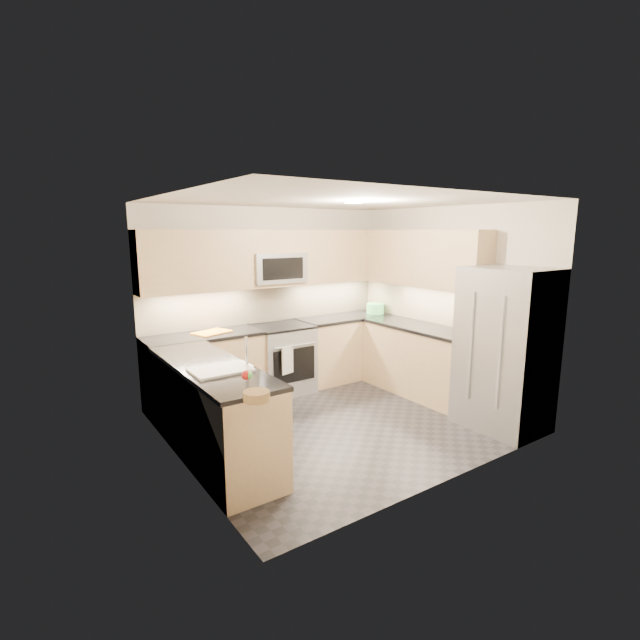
# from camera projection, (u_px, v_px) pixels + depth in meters

# --- Properties ---
(floor) EXTENTS (3.60, 3.20, 0.00)m
(floor) POSITION_uv_depth(u_px,v_px,m) (337.00, 421.00, 5.39)
(floor) COLOR black
(floor) RESTS_ON ground
(ceiling) EXTENTS (3.60, 3.20, 0.02)m
(ceiling) POSITION_uv_depth(u_px,v_px,m) (339.00, 201.00, 4.92)
(ceiling) COLOR beige
(ceiling) RESTS_ON wall_back
(wall_back) EXTENTS (3.60, 0.02, 2.50)m
(wall_back) POSITION_uv_depth(u_px,v_px,m) (269.00, 299.00, 6.45)
(wall_back) COLOR beige
(wall_back) RESTS_ON floor
(wall_front) EXTENTS (3.60, 0.02, 2.50)m
(wall_front) POSITION_uv_depth(u_px,v_px,m) (452.00, 344.00, 3.86)
(wall_front) COLOR beige
(wall_front) RESTS_ON floor
(wall_left) EXTENTS (0.02, 3.20, 2.50)m
(wall_left) POSITION_uv_depth(u_px,v_px,m) (177.00, 336.00, 4.16)
(wall_left) COLOR beige
(wall_left) RESTS_ON floor
(wall_right) EXTENTS (0.02, 3.20, 2.50)m
(wall_right) POSITION_uv_depth(u_px,v_px,m) (446.00, 302.00, 6.16)
(wall_right) COLOR beige
(wall_right) RESTS_ON floor
(base_cab_back_left) EXTENTS (1.42, 0.60, 0.90)m
(base_cab_back_left) POSITION_uv_depth(u_px,v_px,m) (205.00, 373.00, 5.76)
(base_cab_back_left) COLOR tan
(base_cab_back_left) RESTS_ON floor
(base_cab_back_right) EXTENTS (1.42, 0.60, 0.90)m
(base_cab_back_right) POSITION_uv_depth(u_px,v_px,m) (344.00, 348.00, 6.97)
(base_cab_back_right) COLOR tan
(base_cab_back_right) RESTS_ON floor
(base_cab_right) EXTENTS (0.60, 1.70, 0.90)m
(base_cab_right) POSITION_uv_depth(u_px,v_px,m) (420.00, 361.00, 6.26)
(base_cab_right) COLOR tan
(base_cab_right) RESTS_ON floor
(base_cab_peninsula) EXTENTS (0.60, 2.00, 0.90)m
(base_cab_peninsula) POSITION_uv_depth(u_px,v_px,m) (213.00, 413.00, 4.48)
(base_cab_peninsula) COLOR tan
(base_cab_peninsula) RESTS_ON floor
(countertop_back_left) EXTENTS (1.42, 0.63, 0.04)m
(countertop_back_left) POSITION_uv_depth(u_px,v_px,m) (203.00, 336.00, 5.67)
(countertop_back_left) COLOR black
(countertop_back_left) RESTS_ON base_cab_back_left
(countertop_back_right) EXTENTS (1.42, 0.63, 0.04)m
(countertop_back_right) POSITION_uv_depth(u_px,v_px,m) (344.00, 317.00, 6.88)
(countertop_back_right) COLOR black
(countertop_back_right) RESTS_ON base_cab_back_right
(countertop_right) EXTENTS (0.63, 1.70, 0.04)m
(countertop_right) POSITION_uv_depth(u_px,v_px,m) (421.00, 327.00, 6.18)
(countertop_right) COLOR black
(countertop_right) RESTS_ON base_cab_right
(countertop_peninsula) EXTENTS (0.63, 2.00, 0.04)m
(countertop_peninsula) POSITION_uv_depth(u_px,v_px,m) (211.00, 366.00, 4.39)
(countertop_peninsula) COLOR black
(countertop_peninsula) RESTS_ON base_cab_peninsula
(upper_cab_back) EXTENTS (3.60, 0.35, 0.75)m
(upper_cab_back) POSITION_uv_depth(u_px,v_px,m) (275.00, 258.00, 6.20)
(upper_cab_back) COLOR tan
(upper_cab_back) RESTS_ON wall_back
(upper_cab_right) EXTENTS (0.35, 1.95, 0.75)m
(upper_cab_right) POSITION_uv_depth(u_px,v_px,m) (423.00, 258.00, 6.18)
(upper_cab_right) COLOR tan
(upper_cab_right) RESTS_ON wall_right
(backsplash_back) EXTENTS (3.60, 0.01, 0.51)m
(backsplash_back) POSITION_uv_depth(u_px,v_px,m) (270.00, 303.00, 6.46)
(backsplash_back) COLOR tan
(backsplash_back) RESTS_ON wall_back
(backsplash_right) EXTENTS (0.01, 2.30, 0.51)m
(backsplash_right) POSITION_uv_depth(u_px,v_px,m) (421.00, 302.00, 6.53)
(backsplash_right) COLOR tan
(backsplash_right) RESTS_ON wall_right
(gas_range) EXTENTS (0.76, 0.65, 0.91)m
(gas_range) POSITION_uv_depth(u_px,v_px,m) (282.00, 359.00, 6.34)
(gas_range) COLOR #A8A9B0
(gas_range) RESTS_ON floor
(range_cooktop) EXTENTS (0.76, 0.65, 0.03)m
(range_cooktop) POSITION_uv_depth(u_px,v_px,m) (281.00, 326.00, 6.25)
(range_cooktop) COLOR black
(range_cooktop) RESTS_ON gas_range
(oven_door_glass) EXTENTS (0.62, 0.02, 0.45)m
(oven_door_glass) POSITION_uv_depth(u_px,v_px,m) (294.00, 365.00, 6.07)
(oven_door_glass) COLOR black
(oven_door_glass) RESTS_ON gas_range
(oven_handle) EXTENTS (0.60, 0.02, 0.02)m
(oven_handle) POSITION_uv_depth(u_px,v_px,m) (295.00, 346.00, 6.01)
(oven_handle) COLOR #B2B5BA
(oven_handle) RESTS_ON gas_range
(microwave) EXTENTS (0.76, 0.40, 0.40)m
(microwave) POSITION_uv_depth(u_px,v_px,m) (276.00, 268.00, 6.21)
(microwave) COLOR #95999D
(microwave) RESTS_ON upper_cab_back
(microwave_door) EXTENTS (0.60, 0.01, 0.28)m
(microwave_door) POSITION_uv_depth(u_px,v_px,m) (283.00, 269.00, 6.04)
(microwave_door) COLOR black
(microwave_door) RESTS_ON microwave
(refrigerator) EXTENTS (0.70, 0.90, 1.80)m
(refrigerator) POSITION_uv_depth(u_px,v_px,m) (505.00, 349.00, 5.10)
(refrigerator) COLOR #999CA1
(refrigerator) RESTS_ON floor
(fridge_handle_left) EXTENTS (0.02, 0.02, 1.20)m
(fridge_handle_left) POSITION_uv_depth(u_px,v_px,m) (500.00, 353.00, 4.74)
(fridge_handle_left) COLOR #B2B5BA
(fridge_handle_left) RESTS_ON refrigerator
(fridge_handle_right) EXTENTS (0.02, 0.02, 1.20)m
(fridge_handle_right) POSITION_uv_depth(u_px,v_px,m) (470.00, 346.00, 5.03)
(fridge_handle_right) COLOR #B2B5BA
(fridge_handle_right) RESTS_ON refrigerator
(sink_basin) EXTENTS (0.52, 0.38, 0.16)m
(sink_basin) POSITION_uv_depth(u_px,v_px,m) (221.00, 377.00, 4.19)
(sink_basin) COLOR white
(sink_basin) RESTS_ON base_cab_peninsula
(faucet) EXTENTS (0.03, 0.03, 0.28)m
(faucet) POSITION_uv_depth(u_px,v_px,m) (247.00, 352.00, 4.30)
(faucet) COLOR silver
(faucet) RESTS_ON countertop_peninsula
(utensil_bowl) EXTENTS (0.30, 0.30, 0.15)m
(utensil_bowl) POSITION_uv_depth(u_px,v_px,m) (375.00, 308.00, 7.10)
(utensil_bowl) COLOR #53C35E
(utensil_bowl) RESTS_ON countertop_back_right
(cutting_board) EXTENTS (0.51, 0.43, 0.01)m
(cutting_board) POSITION_uv_depth(u_px,v_px,m) (212.00, 332.00, 5.75)
(cutting_board) COLOR orange
(cutting_board) RESTS_ON countertop_back_left
(fruit_basket) EXTENTS (0.22, 0.22, 0.07)m
(fruit_basket) POSITION_uv_depth(u_px,v_px,m) (257.00, 396.00, 3.44)
(fruit_basket) COLOR #997747
(fruit_basket) RESTS_ON countertop_peninsula
(fruit_apple) EXTENTS (0.08, 0.08, 0.08)m
(fruit_apple) POSITION_uv_depth(u_px,v_px,m) (246.00, 375.00, 3.68)
(fruit_apple) COLOR red
(fruit_apple) RESTS_ON fruit_basket
(fruit_pear) EXTENTS (0.07, 0.07, 0.07)m
(fruit_pear) POSITION_uv_depth(u_px,v_px,m) (248.00, 375.00, 3.68)
(fruit_pear) COLOR #54C353
(fruit_pear) RESTS_ON fruit_basket
(dish_towel_check) EXTENTS (0.19, 0.07, 0.36)m
(dish_towel_check) POSITION_uv_depth(u_px,v_px,m) (288.00, 360.00, 5.95)
(dish_towel_check) COLOR silver
(dish_towel_check) RESTS_ON oven_handle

